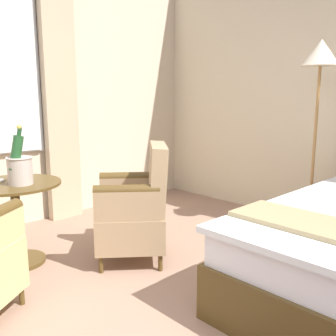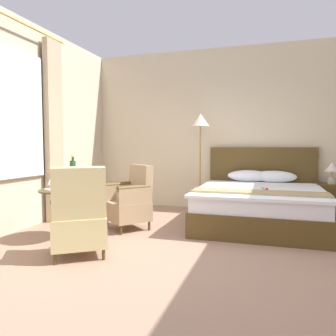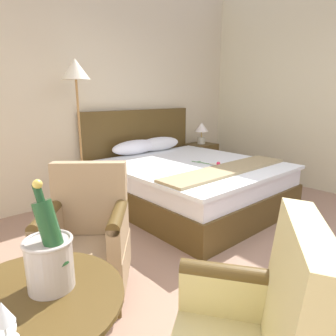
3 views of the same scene
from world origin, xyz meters
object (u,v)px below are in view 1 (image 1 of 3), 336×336
object	(u,v)px
wine_glass_near_bucket	(19,167)
armchair_by_window	(137,209)
side_table_round	(16,212)
floor_lamp_brass	(320,72)
champagne_bucket	(19,166)

from	to	relation	value
wine_glass_near_bucket	armchair_by_window	bearing A→B (deg)	40.36
wine_glass_near_bucket	armchair_by_window	size ratio (longest dim) A/B	0.14
side_table_round	wine_glass_near_bucket	world-z (taller)	wine_glass_near_bucket
wine_glass_near_bucket	side_table_round	bearing A→B (deg)	-36.73
floor_lamp_brass	side_table_round	xyz separation A→B (m)	(-1.32, -2.32, -1.12)
side_table_round	wine_glass_near_bucket	distance (m)	0.38
floor_lamp_brass	wine_glass_near_bucket	xyz separation A→B (m)	(-1.48, -2.20, -0.79)
armchair_by_window	champagne_bucket	bearing A→B (deg)	-124.60
floor_lamp_brass	side_table_round	distance (m)	2.89
champagne_bucket	wine_glass_near_bucket	xyz separation A→B (m)	(-0.24, 0.10, -0.05)
side_table_round	wine_glass_near_bucket	bearing A→B (deg)	143.27
side_table_round	armchair_by_window	xyz separation A→B (m)	(0.59, 0.75, -0.00)
armchair_by_window	floor_lamp_brass	bearing A→B (deg)	65.00
floor_lamp_brass	armchair_by_window	distance (m)	2.06
champagne_bucket	armchair_by_window	distance (m)	0.97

